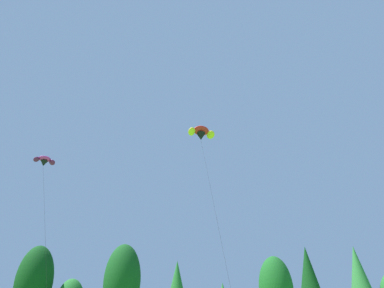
% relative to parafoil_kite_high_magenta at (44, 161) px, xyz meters
% --- Properties ---
extents(treeline_tree_c, '(5.52, 5.52, 13.76)m').
position_rel_parafoil_kite_high_magenta_xyz_m(treeline_tree_c, '(-8.43, 24.16, -9.14)').
color(treeline_tree_c, '#472D19').
rests_on(treeline_tree_c, ground_plane).
extents(treeline_tree_e, '(5.56, 5.56, 13.91)m').
position_rel_parafoil_kite_high_magenta_xyz_m(treeline_tree_e, '(5.04, 23.62, -9.05)').
color(treeline_tree_e, '#472D19').
rests_on(treeline_tree_e, ground_plane).
extents(treeline_tree_i, '(4.72, 4.72, 14.18)m').
position_rel_parafoil_kite_high_magenta_xyz_m(treeline_tree_i, '(34.46, 26.17, -8.58)').
color(treeline_tree_i, '#472D19').
rests_on(treeline_tree_i, ground_plane).
extents(treeline_tree_j, '(4.65, 4.65, 13.86)m').
position_rel_parafoil_kite_high_magenta_xyz_m(treeline_tree_j, '(41.57, 24.05, -8.79)').
color(treeline_tree_j, '#472D19').
rests_on(treeline_tree_j, ground_plane).
extents(parafoil_kite_high_magenta, '(6.91, 7.32, 16.82)m').
position_rel_parafoil_kite_high_magenta_xyz_m(parafoil_kite_high_magenta, '(0.00, 0.00, 0.00)').
color(parafoil_kite_high_magenta, '#D12893').
extents(parafoil_kite_mid_red_yellow, '(3.74, 13.25, 23.37)m').
position_rel_parafoil_kite_high_magenta_xyz_m(parafoil_kite_mid_red_yellow, '(16.53, 5.48, 6.53)').
color(parafoil_kite_mid_red_yellow, red).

